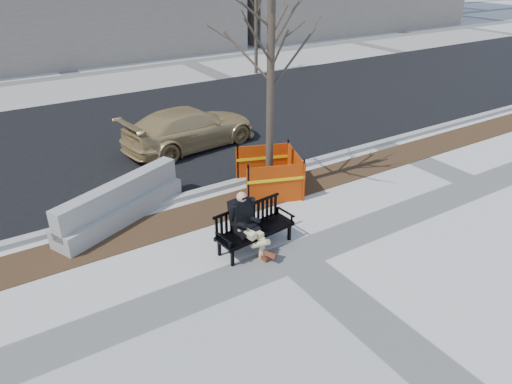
{
  "coord_description": "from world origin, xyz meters",
  "views": [
    {
      "loc": [
        -4.97,
        -6.44,
        5.66
      ],
      "look_at": [
        -0.07,
        1.31,
        0.95
      ],
      "focal_mm": 33.26,
      "sensor_mm": 36.0,
      "label": 1
    }
  ],
  "objects_px": {
    "seated_man": "(245,250)",
    "jersey_barrier_left": "(123,219)",
    "tree_fence": "(269,191)",
    "sedan": "(192,147)",
    "bench": "(255,247)"
  },
  "relations": [
    {
      "from": "tree_fence",
      "to": "bench",
      "type": "bearing_deg",
      "value": -130.01
    },
    {
      "from": "seated_man",
      "to": "sedan",
      "type": "bearing_deg",
      "value": 68.74
    },
    {
      "from": "bench",
      "to": "jersey_barrier_left",
      "type": "distance_m",
      "value": 3.33
    },
    {
      "from": "bench",
      "to": "jersey_barrier_left",
      "type": "bearing_deg",
      "value": 120.87
    },
    {
      "from": "sedan",
      "to": "jersey_barrier_left",
      "type": "relative_size",
      "value": 1.29
    },
    {
      "from": "tree_fence",
      "to": "jersey_barrier_left",
      "type": "xyz_separation_m",
      "value": [
        -3.74,
        0.6,
        0.0
      ]
    },
    {
      "from": "tree_fence",
      "to": "jersey_barrier_left",
      "type": "bearing_deg",
      "value": 170.88
    },
    {
      "from": "tree_fence",
      "to": "sedan",
      "type": "height_order",
      "value": "tree_fence"
    },
    {
      "from": "bench",
      "to": "tree_fence",
      "type": "distance_m",
      "value": 2.68
    },
    {
      "from": "sedan",
      "to": "bench",
      "type": "bearing_deg",
      "value": 159.47
    },
    {
      "from": "seated_man",
      "to": "sedan",
      "type": "distance_m",
      "value": 6.16
    },
    {
      "from": "bench",
      "to": "seated_man",
      "type": "xyz_separation_m",
      "value": [
        -0.24,
        0.02,
        0.0
      ]
    },
    {
      "from": "tree_fence",
      "to": "sedan",
      "type": "distance_m",
      "value": 3.94
    },
    {
      "from": "seated_man",
      "to": "jersey_barrier_left",
      "type": "xyz_separation_m",
      "value": [
        -1.78,
        2.63,
        0.0
      ]
    },
    {
      "from": "bench",
      "to": "jersey_barrier_left",
      "type": "relative_size",
      "value": 0.51
    }
  ]
}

